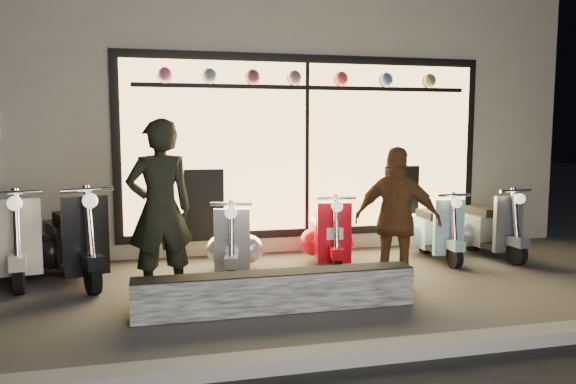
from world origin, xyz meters
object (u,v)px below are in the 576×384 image
at_px(scooter_silver, 234,244).
at_px(scooter_red, 328,236).
at_px(graffiti_barrier, 277,291).
at_px(man, 160,210).
at_px(woman, 397,221).

bearing_deg(scooter_silver, scooter_red, 17.02).
distance_m(graffiti_barrier, scooter_red, 2.05).
height_order(scooter_silver, scooter_red, scooter_red).
bearing_deg(scooter_red, graffiti_barrier, -112.90).
relative_size(scooter_red, man, 0.70).
relative_size(graffiti_barrier, man, 1.47).
distance_m(scooter_silver, scooter_red, 1.29).
bearing_deg(man, graffiti_barrier, 134.38).
distance_m(scooter_silver, woman, 2.11).
bearing_deg(graffiti_barrier, scooter_silver, 96.95).
distance_m(graffiti_barrier, woman, 1.59).
distance_m(scooter_red, man, 2.49).
height_order(graffiti_barrier, woman, woman).
bearing_deg(scooter_silver, man, -125.03).
height_order(man, woman, man).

